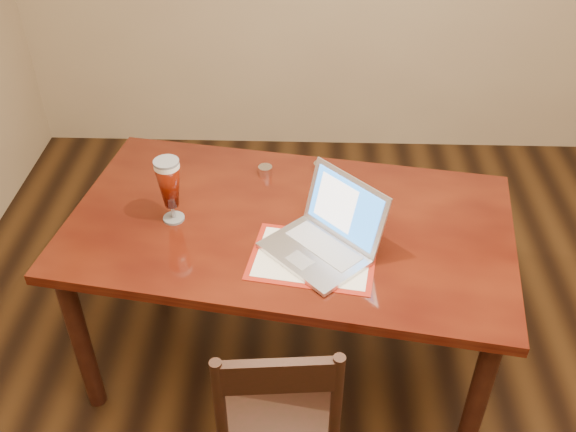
{
  "coord_description": "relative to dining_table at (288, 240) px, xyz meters",
  "views": [
    {
      "loc": [
        -0.44,
        -1.38,
        2.36
      ],
      "look_at": [
        -0.5,
        0.45,
        0.94
      ],
      "focal_mm": 40.0,
      "sensor_mm": 36.0,
      "label": 1
    }
  ],
  "objects": [
    {
      "name": "room_shell",
      "position": [
        0.5,
        -0.58,
        1.05
      ],
      "size": [
        4.51,
        5.01,
        2.71
      ],
      "color": "tan",
      "rests_on": "ground"
    },
    {
      "name": "dining_table",
      "position": [
        0.0,
        0.0,
        0.0
      ],
      "size": [
        1.85,
        1.23,
        1.08
      ],
      "rotation": [
        0.0,
        0.0,
        -0.16
      ],
      "color": "#541A0B",
      "rests_on": "ground"
    },
    {
      "name": "dining_chair",
      "position": [
        -0.01,
        -0.7,
        -0.25
      ],
      "size": [
        0.45,
        0.43,
        0.98
      ],
      "rotation": [
        0.0,
        0.0,
        0.09
      ],
      "color": "black",
      "rests_on": "ground"
    }
  ]
}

